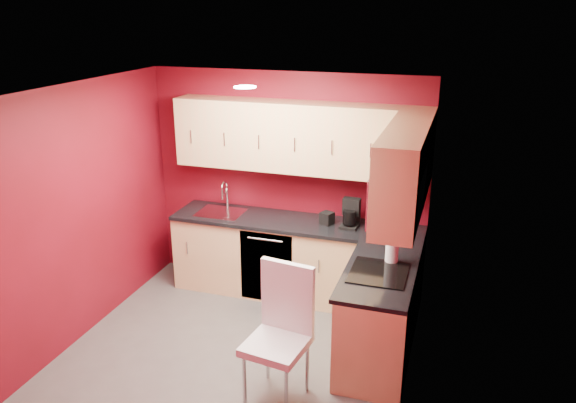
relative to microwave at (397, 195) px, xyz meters
The scene contains 21 objects.
floor 2.18m from the microwave, behind, with size 3.20×3.20×0.00m, color #514E4B.
ceiling 1.64m from the microwave, behind, with size 3.20×3.20×0.00m, color white.
wall_back 1.95m from the microwave, 136.99° to the left, with size 3.20×3.20×0.00m, color maroon.
wall_front 2.24m from the microwave, 129.35° to the right, with size 3.20×3.20×0.00m, color maroon.
wall_left 3.03m from the microwave, behind, with size 3.00×3.00×0.00m, color maroon.
wall_right 0.50m from the microwave, 44.09° to the right, with size 3.00×3.00×0.00m, color maroon.
base_cabinets_back 1.98m from the microwave, 140.04° to the left, with size 2.80×0.60×0.87m, color #EDC187.
base_cabinets_right 1.23m from the microwave, 151.81° to the left, with size 0.60×1.30×0.87m, color #EDC187.
countertop_back 1.73m from the microwave, 140.47° to the left, with size 2.80×0.63×0.04m, color black.
countertop_right 0.78m from the microwave, 162.04° to the left, with size 0.63×1.27×0.04m, color black.
upper_cabinets_back 1.65m from the microwave, 136.69° to the left, with size 2.80×0.35×0.75m, color tan.
upper_cabinets_right 0.33m from the microwave, 82.65° to the left, with size 0.35×1.55×0.75m.
microwave is the anchor object (origin of this frame).
cooktop 0.75m from the microwave, behind, with size 0.50×0.55×0.01m, color black.
sink 2.43m from the microwave, 154.40° to the left, with size 0.52×0.42×0.35m.
dishwasher_front 2.02m from the microwave, 153.81° to the left, with size 0.60×0.02×0.82m, color black.
downlight 1.62m from the microwave, behind, with size 0.20×0.20×0.01m, color white.
coffee_maker 1.31m from the microwave, 120.61° to the left, with size 0.18×0.25×0.31m, color black, non-canonical shape.
napkin_holder 1.49m from the microwave, 129.79° to the left, with size 0.12×0.12×0.13m, color black, non-canonical shape.
paper_towel 0.67m from the microwave, 98.64° to the left, with size 0.16×0.16×0.28m, color silver, non-canonical shape.
dining_chair 1.56m from the microwave, 136.05° to the right, with size 0.47×0.50×1.18m, color silver, non-canonical shape.
Camera 1 is at (1.89, -4.33, 3.17)m, focal length 35.00 mm.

